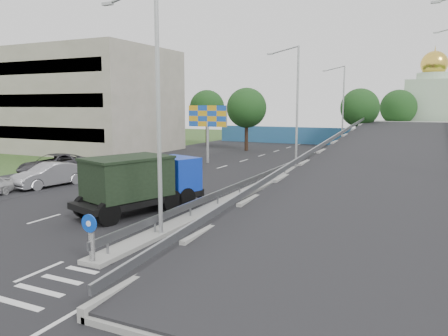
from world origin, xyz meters
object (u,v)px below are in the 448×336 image
Objects in this scene: lamp_post_far at (342,103)px; church at (431,107)px; lamp_post_mid at (295,102)px; billboard at (208,119)px; parked_car_b at (49,175)px; parked_car_c at (54,164)px; dump_truck at (142,181)px; lamp_post_near at (154,99)px; sign_bollard at (91,238)px.

church is (9.89, 14.00, -0.50)m from lamp_post_far.
billboard is at bearing 167.62° from lamp_post_mid.
church is 37.23m from billboard.
lamp_post_mid reaches higher than parked_car_b.
parked_car_c is at bearing -121.57° from church.
lamp_post_mid is at bearing 55.12° from parked_car_b.
church is 1.92× the size of dump_truck.
lamp_post_near is 23.87m from billboard.
church reaches higher than billboard.
sign_bollard is 6.12m from lamp_post_near.
church reaches higher than parked_car_c.
parked_car_b is at bearing -46.47° from parked_car_c.
dump_truck is at bearing 133.90° from lamp_post_near.
billboard is (-9.11, -18.00, -1.62)m from lamp_post_far.
billboard is at bearing 84.67° from parked_car_b.
lamp_post_mid is 0.73× the size of church.
sign_bollard is 0.28× the size of parked_car_c.
sign_bollard is 0.23× the size of dump_truck.
lamp_post_far is (0.00, 20.00, 0.00)m from lamp_post_mid.
sign_bollard is at bearing -90.14° from lamp_post_far.
sign_bollard is at bearing -40.37° from parked_car_c.
dump_truck is at bearing -72.32° from billboard.
lamp_post_near is 1.40× the size of dump_truck.
lamp_post_mid is 17.53m from dump_truck.
dump_truck is 15.53m from parked_car_c.
lamp_post_far is at bearing 77.99° from parked_car_b.
lamp_post_mid is at bearing -106.22° from church.
church is at bearing 73.78° from lamp_post_mid.
sign_bollard is 22.00m from parked_car_c.
parked_car_c is (-7.81, -11.63, -3.36)m from billboard.
parked_car_b is at bearing -115.95° from church.
sign_bollard is 0.12× the size of church.
dump_truck reaches higher than parked_car_b.
lamp_post_near is 1.00× the size of lamp_post_mid.
church is (10.00, 57.83, 4.28)m from sign_bollard.
lamp_post_far reaches higher than dump_truck.
billboard is at bearing -120.70° from church.
lamp_post_far is 17.15m from church.
lamp_post_mid is 19.54m from parked_car_b.
lamp_post_mid is (0.00, 20.00, 0.00)m from lamp_post_near.
dump_truck is 10.63m from parked_car_b.
lamp_post_near is 2.03× the size of parked_car_b.
lamp_post_far reaches higher than parked_car_c.
parked_car_c is at bearing -119.73° from lamp_post_far.
parked_car_c is (-16.92, -29.63, -4.98)m from lamp_post_far.
lamp_post_near and lamp_post_far have the same top height.
sign_bollard is 24.30m from lamp_post_mid.
dump_truck is at bearing -27.47° from parked_car_c.
parked_car_b is at bearing -111.54° from lamp_post_far.
lamp_post_near reaches higher than sign_bollard.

